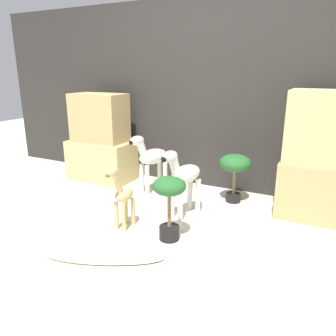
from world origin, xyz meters
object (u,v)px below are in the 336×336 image
object	(u,v)px
potted_palm_back	(169,197)
potted_palm_front	(235,167)
giraffe_figurine	(122,196)
zebra_left	(151,158)
zebra_right	(183,177)
surfboard	(103,256)

from	to	relation	value
potted_palm_back	potted_palm_front	bearing A→B (deg)	76.65
potted_palm_front	giraffe_figurine	bearing A→B (deg)	-123.75
zebra_left	potted_palm_back	size ratio (longest dim) A/B	1.24
giraffe_figurine	potted_palm_back	bearing A→B (deg)	0.94
giraffe_figurine	potted_palm_front	size ratio (longest dim) A/B	1.14
zebra_right	zebra_left	distance (m)	0.77
zebra_right	potted_palm_front	bearing A→B (deg)	59.02
giraffe_figurine	surfboard	xyz separation A→B (m)	(0.14, -0.49, -0.30)
zebra_left	giraffe_figurine	world-z (taller)	zebra_left
zebra_left	potted_palm_front	size ratio (longest dim) A/B	1.30
zebra_left	potted_palm_back	distance (m)	1.18
giraffe_figurine	surfboard	bearing A→B (deg)	-73.59
zebra_left	potted_palm_back	bearing A→B (deg)	-52.76
zebra_right	giraffe_figurine	world-z (taller)	zebra_right
potted_palm_back	giraffe_figurine	bearing A→B (deg)	-179.06
giraffe_figurine	surfboard	size ratio (longest dim) A/B	0.64
giraffe_figurine	potted_palm_back	size ratio (longest dim) A/B	1.08
giraffe_figurine	zebra_left	bearing A→B (deg)	104.62
potted_palm_front	potted_palm_back	distance (m)	1.10
potted_palm_front	surfboard	bearing A→B (deg)	-110.24
giraffe_figurine	surfboard	world-z (taller)	giraffe_figurine
potted_palm_front	potted_palm_back	bearing A→B (deg)	-103.35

